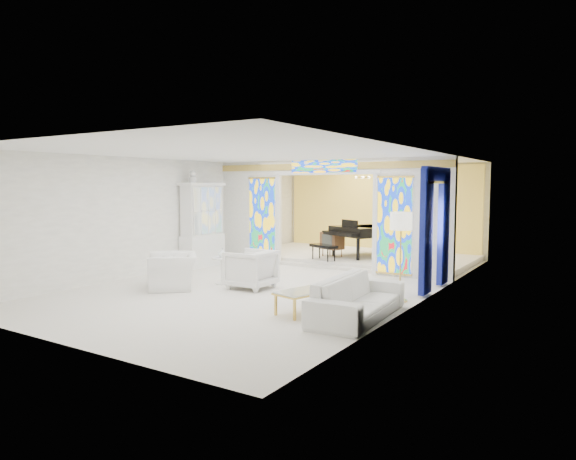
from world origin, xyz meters
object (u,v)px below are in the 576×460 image
Objects in this scene: armchair_left at (173,271)px; tv_console at (332,241)px; sofa at (358,298)px; coffee_table at (321,289)px; china_cabinet at (202,225)px; armchair_right at (251,269)px; grand_piano at (369,231)px.

armchair_left is 5.50m from tv_console.
sofa is (4.61, -0.18, -0.03)m from armchair_left.
coffee_table is at bearing 74.91° from sofa.
armchair_right is at bearing -30.91° from china_cabinet.
armchair_left is 4.61m from sofa.
grand_piano is (-2.41, 6.11, 0.58)m from sofa.
grand_piano is at bearing 48.76° from tv_console.
china_cabinet reaches higher than coffee_table.
coffee_table is 0.69× the size of grand_piano.
tv_console is at bearing 122.53° from armchair_left.
grand_piano is at bearing 115.40° from armchair_left.
sofa is at bearing -41.62° from tv_console.
china_cabinet is 2.27× the size of armchair_left.
sofa is 6.59m from grand_piano.
china_cabinet is 3.25m from armchair_left.
coffee_table is 5.92m from tv_console.
tv_console reaches higher than sofa.
grand_piano is (0.70, 5.02, 0.50)m from armchair_right.
coffee_table is at bearing -47.64° from tv_console.
coffee_table is (2.28, -0.91, -0.04)m from armchair_right.
armchair_right is 0.39× the size of sofa.
grand_piano is at bearing 170.66° from armchair_right.
armchair_left is at bearing -179.99° from coffee_table.
tv_console is at bearing -123.77° from grand_piano.
china_cabinet is 3.87m from tv_console.
armchair_left is 1.64× the size of tv_console.
grand_piano is at bearing 104.92° from coffee_table.
grand_piano reaches higher than tv_console.
armchair_right is 0.48× the size of coffee_table.
armchair_right reaches higher than sofa.
sofa is 3.33× the size of tv_console.
sofa is at bearing 69.33° from armchair_right.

